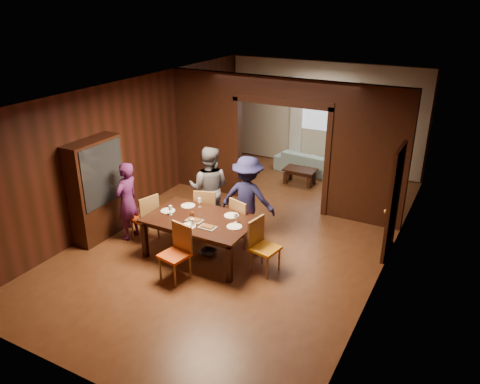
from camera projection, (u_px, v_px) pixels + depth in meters
The scene contains 32 objects.
floor at pixel (248, 232), 9.60m from camera, with size 9.00×9.00×0.00m, color #572E18.
ceiling at pixel (249, 90), 8.46m from camera, with size 5.50×9.00×0.02m, color silver.
room_walls at pixel (286, 138), 10.53m from camera, with size 5.52×9.01×2.90m.
person_purple at pixel (127, 201), 9.09m from camera, with size 0.58×0.38×1.58m, color #4E1B4F.
person_grey at pixel (209, 188), 9.46m from camera, with size 0.85×0.67×1.76m, color #54535A.
person_navy at pixel (248, 198), 9.10m from camera, with size 1.09×0.63×1.69m, color #1B1B43.
sofa at pixel (312, 163), 12.61m from camera, with size 1.98×0.78×0.58m, color #92BDC0.
serving_bowl at pixel (207, 216), 8.46m from camera, with size 0.31×0.31×0.08m, color black.
dining_table at pixel (201, 237), 8.61m from camera, with size 1.94×1.21×0.76m, color black.
coffee_table at pixel (300, 176), 11.95m from camera, with size 0.80×0.50×0.40m, color black.
chair_left at pixel (144, 217), 9.15m from camera, with size 0.44×0.44×0.97m, color #CB4913, non-canonical shape.
chair_right at pixel (265, 247), 8.07m from camera, with size 0.44×0.44×0.97m, color orange, non-canonical shape.
chair_far_l at pixel (207, 210), 9.44m from camera, with size 0.44×0.44×0.97m, color #C65012, non-canonical shape.
chair_far_r at pixel (246, 221), 8.98m from camera, with size 0.44×0.44×0.97m, color red, non-canonical shape.
chair_near at pixel (174, 254), 7.86m from camera, with size 0.44×0.44×0.97m, color #DE4D14, non-canonical shape.
hutch at pixel (97, 190), 9.08m from camera, with size 0.40×1.20×2.00m, color black.
door_right at pixel (394, 202), 8.42m from camera, with size 0.06×0.90×2.10m, color black.
window_far at pixel (324, 107), 12.53m from camera, with size 1.20×0.03×1.30m, color silver.
curtain_left at pixel (296, 120), 13.00m from camera, with size 0.35×0.06×2.40m, color white.
curtain_right at pixel (349, 127), 12.35m from camera, with size 0.35×0.06×2.40m, color white.
plate_left at pixel (168, 211), 8.75m from camera, with size 0.27×0.27×0.01m, color white.
plate_far_l at pixel (188, 206), 8.96m from camera, with size 0.27×0.27×0.01m, color silver.
plate_far_r at pixel (231, 216), 8.56m from camera, with size 0.27×0.27×0.01m, color white.
plate_right at pixel (234, 227), 8.16m from camera, with size 0.27×0.27×0.01m, color white.
plate_near at pixel (188, 226), 8.17m from camera, with size 0.27×0.27×0.01m, color white.
platter_a at pixel (194, 220), 8.36m from camera, with size 0.30×0.20×0.04m, color gray.
platter_b at pixel (208, 227), 8.12m from camera, with size 0.30×0.20×0.04m, color gray.
wineglass_left at pixel (171, 210), 8.57m from camera, with size 0.08×0.08×0.18m, color white, non-canonical shape.
wineglass_far at pixel (200, 202), 8.89m from camera, with size 0.08×0.08×0.18m, color white, non-canonical shape.
wineglass_right at pixel (236, 218), 8.28m from camera, with size 0.08×0.08×0.18m, color silver, non-canonical shape.
tumbler at pixel (192, 223), 8.15m from camera, with size 0.07×0.07×0.14m, color silver.
condiment_jar at pixel (192, 214), 8.50m from camera, with size 0.08×0.08×0.11m, color #502712, non-canonical shape.
Camera 1 is at (3.87, -7.57, 4.53)m, focal length 35.00 mm.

